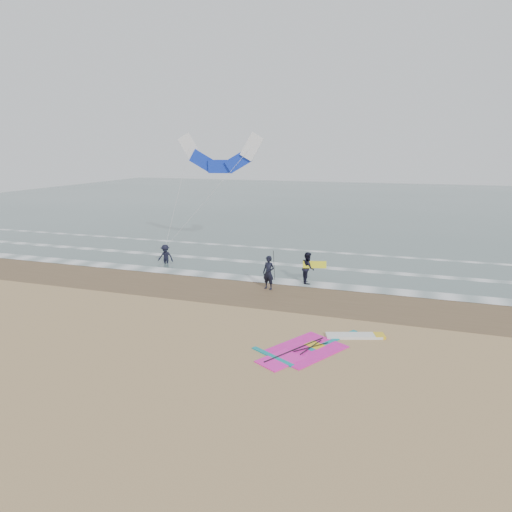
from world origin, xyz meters
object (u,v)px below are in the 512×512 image
(person_standing, at_px, (269,273))
(person_walking, at_px, (308,268))
(windsurf_rig, at_px, (320,346))
(person_wading, at_px, (165,252))
(surf_kite, at_px, (220,157))

(person_standing, relative_size, person_walking, 1.03)
(person_standing, bearing_deg, person_walking, 60.59)
(windsurf_rig, distance_m, person_walking, 8.52)
(person_standing, xyz_separation_m, person_wading, (-8.04, 3.21, -0.10))
(person_walking, distance_m, surf_kite, 11.19)
(person_walking, xyz_separation_m, person_wading, (-9.80, 1.44, -0.08))
(person_standing, distance_m, person_walking, 2.50)
(surf_kite, bearing_deg, person_wading, -117.66)
(windsurf_rig, bearing_deg, person_standing, 121.87)
(person_walking, relative_size, surf_kite, 0.24)
(surf_kite, bearing_deg, person_standing, -52.10)
(person_standing, relative_size, surf_kite, 0.25)
(windsurf_rig, xyz_separation_m, person_walking, (-2.22, 8.18, 0.86))
(person_standing, xyz_separation_m, person_walking, (1.76, 1.77, -0.03))
(person_walking, xyz_separation_m, surf_kite, (-7.57, 5.69, 5.95))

